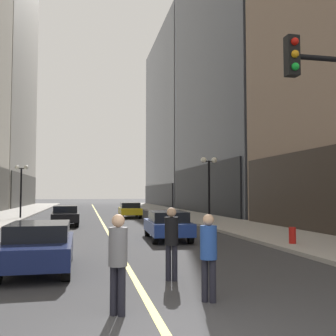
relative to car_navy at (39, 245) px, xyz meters
The scene contains 15 objects.
ground_plane 29.00m from the car_navy, 85.03° to the left, with size 200.00×200.00×0.00m, color #38383A.
sidewalk_left 29.45m from the car_navy, 101.24° to the left, with size 4.50×78.00×0.15m, color #ADA8A0.
sidewalk_right 30.83m from the car_navy, 69.56° to the left, with size 4.50×78.00×0.15m, color #ADA8A0.
lane_centre_stripe 29.00m from the car_navy, 85.03° to the left, with size 0.16×70.00×0.01m, color #E5D64C.
building_right_far 59.27m from the car_navy, 69.16° to the left, with size 15.19×26.00×29.04m.
car_navy is the anchor object (origin of this frame).
car_blue 8.12m from the car_navy, 51.88° to the left, with size 1.97×4.47×1.32m.
car_black 15.62m from the car_navy, 90.11° to the left, with size 1.92×4.48×1.32m.
car_yellow 23.68m from the car_navy, 77.57° to the left, with size 1.87×4.15×1.32m.
pedestrian_in_black_coat 3.96m from the car_navy, 30.91° to the right, with size 0.44×0.44×1.81m.
pedestrian_in_grey_suit 4.95m from the car_navy, 67.93° to the right, with size 0.47×0.47×1.79m.
pedestrian_in_blue_hoodie 5.51m from the car_navy, 47.66° to the right, with size 0.47×0.47×1.75m.
street_lamp_left_far 23.05m from the car_navy, 99.77° to the left, with size 1.06×0.36×4.43m.
street_lamp_right_mid 15.43m from the car_navy, 54.16° to the left, with size 1.06×0.36×4.43m.
fire_hydrant_right 9.86m from the car_navy, 17.31° to the left, with size 0.28×0.28×0.80m, color red.
Camera 1 is at (-1.24, -5.72, 2.18)m, focal length 42.75 mm.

